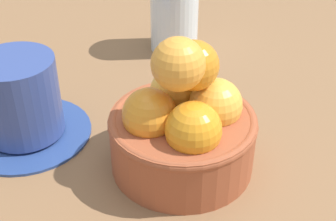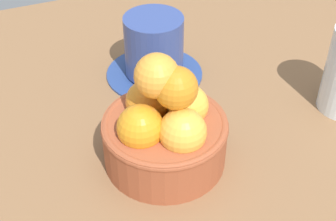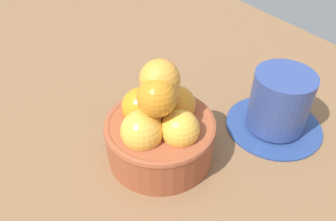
% 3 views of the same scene
% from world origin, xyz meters
% --- Properties ---
extents(ground_plane, '(1.39, 0.89, 0.03)m').
position_xyz_m(ground_plane, '(0.00, 0.00, -0.02)').
color(ground_plane, brown).
extents(terracotta_bowl, '(0.14, 0.14, 0.14)m').
position_xyz_m(terracotta_bowl, '(0.00, 0.00, 0.05)').
color(terracotta_bowl, '#9E4C2D').
rests_on(terracotta_bowl, ground_plane).
extents(coffee_cup, '(0.13, 0.13, 0.09)m').
position_xyz_m(coffee_cup, '(-0.05, -0.16, 0.04)').
color(coffee_cup, navy).
rests_on(coffee_cup, ground_plane).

